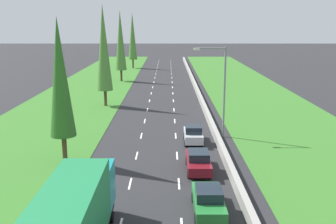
{
  "coord_description": "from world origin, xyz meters",
  "views": [
    {
      "loc": [
        0.97,
        1.02,
        11.32
      ],
      "look_at": [
        0.78,
        44.11,
        1.3
      ],
      "focal_mm": 41.65,
      "sensor_mm": 36.0,
      "label": 1
    }
  ],
  "objects_px": {
    "green_sedan_right_lane": "(210,200)",
    "green_box_truck_left_lane": "(78,217)",
    "poplar_tree_second": "(62,78)",
    "poplar_tree_third": "(105,48)",
    "street_light_mast": "(223,85)",
    "silver_hatchback_right_lane": "(195,134)",
    "maroon_sedan_right_lane": "(200,161)",
    "poplar_tree_fourth": "(122,41)",
    "poplar_tree_fifth": "(134,36)"
  },
  "relations": [
    {
      "from": "maroon_sedan_right_lane",
      "to": "poplar_tree_fifth",
      "type": "relative_size",
      "value": 0.33
    },
    {
      "from": "maroon_sedan_right_lane",
      "to": "poplar_tree_third",
      "type": "height_order",
      "value": "poplar_tree_third"
    },
    {
      "from": "poplar_tree_fourth",
      "to": "silver_hatchback_right_lane",
      "type": "bearing_deg",
      "value": -73.84
    },
    {
      "from": "green_sedan_right_lane",
      "to": "green_box_truck_left_lane",
      "type": "relative_size",
      "value": 0.48
    },
    {
      "from": "poplar_tree_fourth",
      "to": "street_light_mast",
      "type": "xyz_separation_m",
      "value": [
        14.27,
        -37.66,
        -2.55
      ]
    },
    {
      "from": "maroon_sedan_right_lane",
      "to": "poplar_tree_fifth",
      "type": "distance_m",
      "value": 69.82
    },
    {
      "from": "silver_hatchback_right_lane",
      "to": "poplar_tree_fourth",
      "type": "distance_m",
      "value": 41.85
    },
    {
      "from": "poplar_tree_fifth",
      "to": "street_light_mast",
      "type": "height_order",
      "value": "poplar_tree_fifth"
    },
    {
      "from": "poplar_tree_second",
      "to": "maroon_sedan_right_lane",
      "type": "bearing_deg",
      "value": -11.63
    },
    {
      "from": "silver_hatchback_right_lane",
      "to": "poplar_tree_fourth",
      "type": "relative_size",
      "value": 0.29
    },
    {
      "from": "poplar_tree_second",
      "to": "poplar_tree_fourth",
      "type": "height_order",
      "value": "poplar_tree_fourth"
    },
    {
      "from": "green_box_truck_left_lane",
      "to": "poplar_tree_fifth",
      "type": "height_order",
      "value": "poplar_tree_fifth"
    },
    {
      "from": "green_sedan_right_lane",
      "to": "silver_hatchback_right_lane",
      "type": "distance_m",
      "value": 14.02
    },
    {
      "from": "poplar_tree_second",
      "to": "poplar_tree_fourth",
      "type": "bearing_deg",
      "value": 90.65
    },
    {
      "from": "green_box_truck_left_lane",
      "to": "poplar_tree_fifth",
      "type": "distance_m",
      "value": 80.28
    },
    {
      "from": "maroon_sedan_right_lane",
      "to": "poplar_tree_fifth",
      "type": "height_order",
      "value": "poplar_tree_fifth"
    },
    {
      "from": "street_light_mast",
      "to": "green_sedan_right_lane",
      "type": "bearing_deg",
      "value": -99.78
    },
    {
      "from": "green_sedan_right_lane",
      "to": "poplar_tree_fourth",
      "type": "relative_size",
      "value": 0.33
    },
    {
      "from": "poplar_tree_fifth",
      "to": "poplar_tree_second",
      "type": "bearing_deg",
      "value": -89.88
    },
    {
      "from": "green_box_truck_left_lane",
      "to": "maroon_sedan_right_lane",
      "type": "bearing_deg",
      "value": 59.41
    },
    {
      "from": "green_box_truck_left_lane",
      "to": "poplar_tree_second",
      "type": "xyz_separation_m",
      "value": [
        -4.18,
        13.63,
        4.75
      ]
    },
    {
      "from": "green_sedan_right_lane",
      "to": "street_light_mast",
      "type": "relative_size",
      "value": 0.5
    },
    {
      "from": "green_box_truck_left_lane",
      "to": "poplar_tree_fifth",
      "type": "relative_size",
      "value": 0.69
    },
    {
      "from": "maroon_sedan_right_lane",
      "to": "street_light_mast",
      "type": "distance_m",
      "value": 10.62
    },
    {
      "from": "poplar_tree_third",
      "to": "poplar_tree_fifth",
      "type": "xyz_separation_m",
      "value": [
        -0.11,
        44.54,
        -0.05
      ]
    },
    {
      "from": "poplar_tree_fourth",
      "to": "poplar_tree_fifth",
      "type": "relative_size",
      "value": 0.99
    },
    {
      "from": "green_box_truck_left_lane",
      "to": "silver_hatchback_right_lane",
      "type": "xyz_separation_m",
      "value": [
        6.79,
        18.64,
        -1.35
      ]
    },
    {
      "from": "green_sedan_right_lane",
      "to": "poplar_tree_fourth",
      "type": "xyz_separation_m",
      "value": [
        -11.51,
        53.66,
        6.97
      ]
    },
    {
      "from": "green_sedan_right_lane",
      "to": "street_light_mast",
      "type": "distance_m",
      "value": 16.83
    },
    {
      "from": "maroon_sedan_right_lane",
      "to": "poplar_tree_second",
      "type": "height_order",
      "value": "poplar_tree_second"
    },
    {
      "from": "poplar_tree_fifth",
      "to": "green_box_truck_left_lane",
      "type": "bearing_deg",
      "value": -86.91
    },
    {
      "from": "poplar_tree_third",
      "to": "street_light_mast",
      "type": "relative_size",
      "value": 1.51
    },
    {
      "from": "green_box_truck_left_lane",
      "to": "poplar_tree_second",
      "type": "bearing_deg",
      "value": 107.05
    },
    {
      "from": "poplar_tree_third",
      "to": "street_light_mast",
      "type": "bearing_deg",
      "value": -47.05
    },
    {
      "from": "green_box_truck_left_lane",
      "to": "poplar_tree_fourth",
      "type": "relative_size",
      "value": 0.7
    },
    {
      "from": "green_sedan_right_lane",
      "to": "street_light_mast",
      "type": "bearing_deg",
      "value": 80.22
    },
    {
      "from": "silver_hatchback_right_lane",
      "to": "poplar_tree_third",
      "type": "height_order",
      "value": "poplar_tree_third"
    },
    {
      "from": "silver_hatchback_right_lane",
      "to": "green_box_truck_left_lane",
      "type": "bearing_deg",
      "value": -110.02
    },
    {
      "from": "green_sedan_right_lane",
      "to": "green_box_truck_left_lane",
      "type": "bearing_deg",
      "value": -145.91
    },
    {
      "from": "poplar_tree_fifth",
      "to": "green_sedan_right_lane",
      "type": "bearing_deg",
      "value": -81.59
    },
    {
      "from": "poplar_tree_second",
      "to": "poplar_tree_fifth",
      "type": "distance_m",
      "value": 66.34
    },
    {
      "from": "silver_hatchback_right_lane",
      "to": "street_light_mast",
      "type": "xyz_separation_m",
      "value": [
        2.79,
        1.98,
        4.4
      ]
    },
    {
      "from": "street_light_mast",
      "to": "green_box_truck_left_lane",
      "type": "bearing_deg",
      "value": -114.92
    },
    {
      "from": "poplar_tree_third",
      "to": "poplar_tree_fourth",
      "type": "xyz_separation_m",
      "value": [
        -0.49,
        22.85,
        -0.08
      ]
    },
    {
      "from": "street_light_mast",
      "to": "poplar_tree_second",
      "type": "bearing_deg",
      "value": -153.08
    },
    {
      "from": "green_box_truck_left_lane",
      "to": "poplar_tree_fifth",
      "type": "xyz_separation_m",
      "value": [
        -4.31,
        79.97,
        5.63
      ]
    },
    {
      "from": "silver_hatchback_right_lane",
      "to": "poplar_tree_fourth",
      "type": "height_order",
      "value": "poplar_tree_fourth"
    },
    {
      "from": "green_sedan_right_lane",
      "to": "poplar_tree_fifth",
      "type": "bearing_deg",
      "value": 98.41
    },
    {
      "from": "green_sedan_right_lane",
      "to": "poplar_tree_fifth",
      "type": "distance_m",
      "value": 76.49
    },
    {
      "from": "poplar_tree_fifth",
      "to": "street_light_mast",
      "type": "xyz_separation_m",
      "value": [
        13.89,
        -59.35,
        -2.59
      ]
    }
  ]
}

